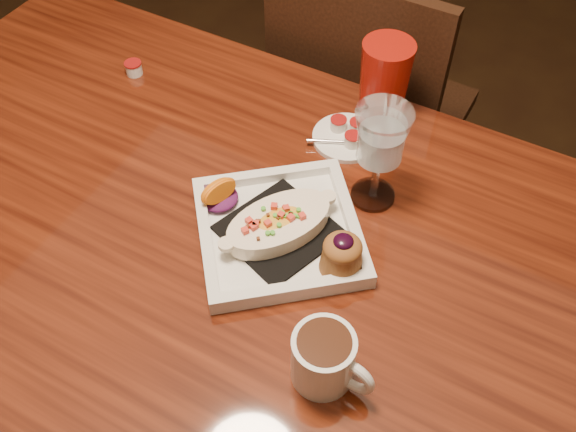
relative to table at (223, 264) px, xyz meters
The scene contains 9 objects.
floor 0.65m from the table, ahead, with size 7.00×7.00×0.00m, color black.
table is the anchor object (origin of this frame).
chair_far 0.65m from the table, 90.00° to the left, with size 0.42×0.42×0.93m.
plate 0.17m from the table, 18.46° to the left, with size 0.36×0.36×0.08m.
coffee_mug 0.34m from the table, 28.21° to the right, with size 0.12×0.09×0.09m.
goblet 0.35m from the table, 44.84° to the left, with size 0.09×0.09×0.19m.
saucer 0.33m from the table, 72.82° to the left, with size 0.13×0.13×0.09m.
creamer_loose 0.47m from the table, 144.97° to the left, with size 0.03×0.03×0.03m.
red_tumbler 0.44m from the table, 73.23° to the left, with size 0.10×0.10×0.16m, color #A6150B.
Camera 1 is at (0.41, -0.51, 1.58)m, focal length 40.00 mm.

